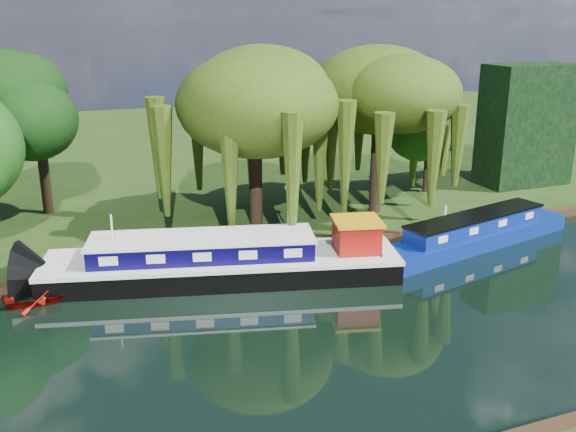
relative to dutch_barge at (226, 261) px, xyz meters
name	(u,v)px	position (x,y,z in m)	size (l,w,h in m)	color
ground	(374,323)	(4.17, -6.41, -0.84)	(120.00, 120.00, 0.00)	black
far_bank	(184,151)	(4.17, 27.59, -0.61)	(120.00, 52.00, 0.45)	black
dutch_barge	(226,261)	(0.00, 0.00, 0.00)	(16.40, 7.47, 3.38)	black
narrowboat	(475,234)	(13.25, -0.59, -0.18)	(12.80, 4.89, 1.85)	navy
red_dinghy	(48,299)	(-7.69, 0.59, -0.84)	(2.49, 3.49, 0.72)	#9B120B
willow_left	(255,104)	(3.47, 5.89, 6.22)	(7.59, 7.59, 9.09)	black
willow_right	(379,104)	(10.67, 5.46, 5.87)	(7.04, 7.04, 8.58)	black
tree_far_mid	(37,112)	(-7.24, 12.15, 5.48)	(5.20, 5.20, 8.50)	black
tree_far_right	(431,121)	(15.95, 8.13, 4.24)	(4.10, 4.10, 6.71)	black
conifer_hedge	(527,125)	(23.17, 7.59, 3.61)	(6.00, 3.00, 8.00)	black
lamppost	(288,195)	(4.67, 4.09, 1.58)	(0.36, 0.36, 2.56)	silver
mooring_posts	(285,236)	(3.67, 1.99, 0.11)	(19.16, 0.16, 1.00)	silver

